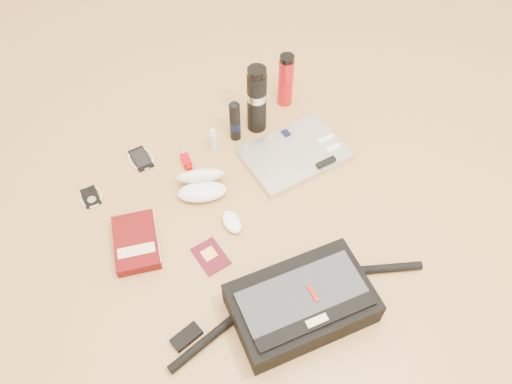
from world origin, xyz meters
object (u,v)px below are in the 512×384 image
messenger_bag (301,304)px  book (137,242)px  thermos_red (286,80)px  laptop (295,154)px  thermos_black (257,99)px

messenger_bag → book: size_ratio=3.38×
thermos_red → laptop: bearing=-115.9°
messenger_bag → thermos_black: 0.79m
laptop → thermos_black: size_ratio=1.30×
book → thermos_red: 0.86m
laptop → thermos_black: 0.25m
laptop → messenger_bag: bearing=-122.1°
thermos_black → laptop: bearing=-78.5°
messenger_bag → book: (-0.33, 0.47, -0.03)m
messenger_bag → laptop: size_ratio=2.25×
messenger_bag → thermos_red: 0.92m
laptop → book: book is taller
thermos_black → thermos_red: thermos_black is taller
book → thermos_red: (0.79, 0.32, 0.10)m
messenger_bag → book: bearing=133.1°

